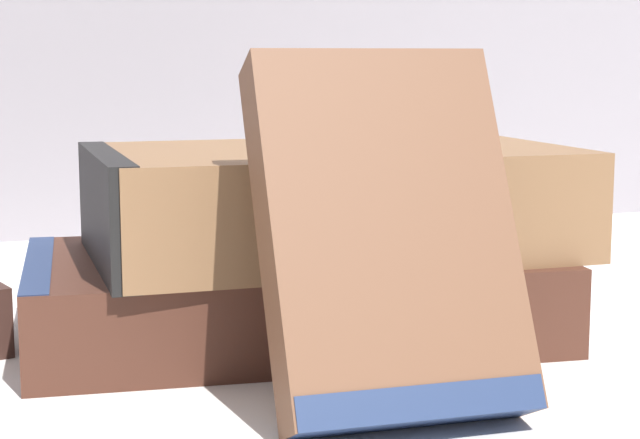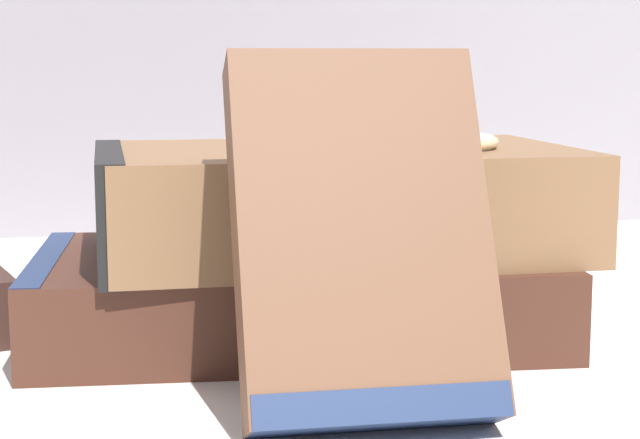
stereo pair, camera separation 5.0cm
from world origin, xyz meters
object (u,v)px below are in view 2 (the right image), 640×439
book_flat_bottom (282,294)px  book_flat_top (320,201)px  book_leaning_front (362,249)px  reading_glasses (201,276)px  pocket_watch (437,141)px

book_flat_bottom → book_flat_top: bearing=-13.9°
book_flat_bottom → book_leaning_front: 0.13m
reading_glasses → book_flat_top: bearing=-87.3°
reading_glasses → book_flat_bottom: bearing=-93.3°
pocket_watch → reading_glasses: bearing=123.1°
book_flat_top → reading_glasses: size_ratio=2.09×
book_flat_top → reading_glasses: bearing=106.7°
book_flat_bottom → reading_glasses: size_ratio=2.38×
book_flat_bottom → book_leaning_front: size_ratio=1.84×
book_flat_bottom → reading_glasses: bearing=105.2°
book_flat_bottom → reading_glasses: 0.14m
book_flat_bottom → pocket_watch: 0.10m
pocket_watch → reading_glasses: pocket_watch is taller
book_leaning_front → reading_glasses: (-0.04, 0.26, -0.06)m
book_flat_top → book_flat_bottom: bearing=161.6°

